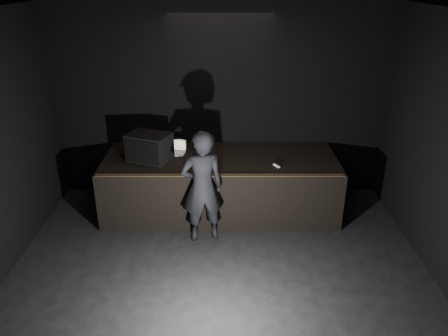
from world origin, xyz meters
name	(u,v)px	position (x,y,z in m)	size (l,w,h in m)	color
ground	(219,317)	(0.00, 0.00, 0.00)	(7.00, 7.00, 0.00)	black
room_walls	(218,169)	(0.00, 0.00, 2.02)	(6.10, 7.10, 3.52)	black
stage_riser	(220,184)	(0.00, 2.73, 0.50)	(4.00, 1.50, 1.00)	black
riser_lip	(220,175)	(0.00, 2.02, 1.01)	(3.92, 0.10, 0.01)	brown
stage_monitor	(149,147)	(-1.20, 2.65, 1.23)	(0.82, 0.72, 0.46)	black
cable	(194,146)	(-0.49, 3.25, 1.01)	(0.02, 0.02, 0.88)	black
laptop	(177,150)	(-0.78, 2.97, 1.06)	(0.36, 0.33, 0.22)	silver
beer_can	(200,155)	(-0.35, 2.70, 1.07)	(0.06, 0.06, 0.15)	silver
plastic_cup	(198,151)	(-0.39, 2.92, 1.05)	(0.09, 0.09, 0.11)	white
wii_remote	(277,166)	(0.93, 2.37, 1.01)	(0.03, 0.15, 0.03)	white
person	(202,187)	(-0.27, 1.78, 0.91)	(0.67, 0.44, 1.82)	black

